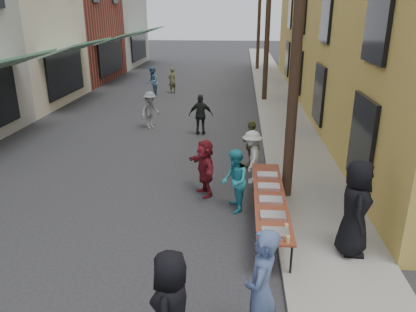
% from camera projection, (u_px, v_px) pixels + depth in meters
% --- Properties ---
extents(ground, '(120.00, 120.00, 0.00)m').
position_uv_depth(ground, '(85.00, 255.00, 8.17)').
color(ground, '#28282B').
rests_on(ground, ground).
extents(sidewalk, '(2.20, 60.00, 0.10)m').
position_uv_depth(sidewalk, '(277.00, 100.00, 21.82)').
color(sidewalk, gray).
rests_on(sidewalk, ground).
extents(utility_pole_near, '(0.26, 0.26, 9.00)m').
position_uv_depth(utility_pole_near, '(299.00, 17.00, 9.12)').
color(utility_pole_near, '#2D2116').
rests_on(utility_pole_near, ground).
extents(utility_pole_mid, '(0.26, 0.26, 9.00)m').
position_uv_depth(utility_pole_mid, '(268.00, 13.00, 20.36)').
color(utility_pole_mid, '#2D2116').
rests_on(utility_pole_mid, ground).
extents(utility_pole_far, '(0.26, 0.26, 9.00)m').
position_uv_depth(utility_pole_far, '(259.00, 12.00, 31.60)').
color(utility_pole_far, '#2D2116').
rests_on(utility_pole_far, ground).
extents(serving_table, '(0.70, 4.00, 0.75)m').
position_uv_depth(serving_table, '(270.00, 198.00, 9.03)').
color(serving_table, maroon).
rests_on(serving_table, ground).
extents(catering_tray_sausage, '(0.50, 0.33, 0.08)m').
position_uv_depth(catering_tray_sausage, '(275.00, 233.00, 7.46)').
color(catering_tray_sausage, maroon).
rests_on(catering_tray_sausage, serving_table).
extents(catering_tray_foil_b, '(0.50, 0.33, 0.08)m').
position_uv_depth(catering_tray_foil_b, '(273.00, 216.00, 8.07)').
color(catering_tray_foil_b, '#B2B2B7').
rests_on(catering_tray_foil_b, serving_table).
extents(catering_tray_buns, '(0.50, 0.33, 0.08)m').
position_uv_depth(catering_tray_buns, '(271.00, 200.00, 8.72)').
color(catering_tray_buns, tan).
rests_on(catering_tray_buns, serving_table).
extents(catering_tray_foil_d, '(0.50, 0.33, 0.08)m').
position_uv_depth(catering_tray_foil_d, '(269.00, 187.00, 9.38)').
color(catering_tray_foil_d, '#B2B2B7').
rests_on(catering_tray_foil_d, serving_table).
extents(catering_tray_buns_end, '(0.50, 0.33, 0.08)m').
position_uv_depth(catering_tray_buns_end, '(267.00, 175.00, 10.04)').
color(catering_tray_buns_end, tan).
rests_on(catering_tray_buns_end, serving_table).
extents(condiment_jar_a, '(0.07, 0.07, 0.08)m').
position_uv_depth(condiment_jar_a, '(264.00, 241.00, 7.19)').
color(condiment_jar_a, '#A57F26').
rests_on(condiment_jar_a, serving_table).
extents(condiment_jar_b, '(0.07, 0.07, 0.08)m').
position_uv_depth(condiment_jar_b, '(264.00, 238.00, 7.29)').
color(condiment_jar_b, '#A57F26').
rests_on(condiment_jar_b, serving_table).
extents(condiment_jar_c, '(0.07, 0.07, 0.08)m').
position_uv_depth(condiment_jar_c, '(264.00, 235.00, 7.38)').
color(condiment_jar_c, '#A57F26').
rests_on(condiment_jar_c, serving_table).
extents(cup_stack, '(0.08, 0.08, 0.12)m').
position_uv_depth(cup_stack, '(288.00, 240.00, 7.20)').
color(cup_stack, tan).
rests_on(cup_stack, serving_table).
extents(guest_front_a, '(0.66, 0.92, 1.74)m').
position_uv_depth(guest_front_a, '(172.00, 309.00, 5.44)').
color(guest_front_a, black).
rests_on(guest_front_a, ground).
extents(guest_front_b, '(0.61, 0.79, 1.92)m').
position_uv_depth(guest_front_b, '(261.00, 291.00, 5.65)').
color(guest_front_b, '#455785').
rests_on(guest_front_b, ground).
extents(guest_front_c, '(0.71, 0.85, 1.57)m').
position_uv_depth(guest_front_c, '(235.00, 181.00, 9.73)').
color(guest_front_c, teal).
rests_on(guest_front_c, ground).
extents(guest_front_d, '(0.63, 1.02, 1.53)m').
position_uv_depth(guest_front_d, '(252.00, 157.00, 11.35)').
color(guest_front_d, silver).
rests_on(guest_front_d, ground).
extents(guest_front_e, '(0.77, 0.99, 1.56)m').
position_uv_depth(guest_front_e, '(251.00, 145.00, 12.32)').
color(guest_front_e, '#60663B').
rests_on(guest_front_e, ground).
extents(guest_queue_back, '(1.03, 1.47, 1.53)m').
position_uv_depth(guest_queue_back, '(205.00, 168.00, 10.60)').
color(guest_queue_back, maroon).
rests_on(guest_queue_back, ground).
extents(server, '(0.74, 1.02, 1.94)m').
position_uv_depth(server, '(355.00, 208.00, 7.78)').
color(server, black).
rests_on(server, sidewalk).
extents(passerby_left, '(0.99, 1.14, 1.53)m').
position_uv_depth(passerby_left, '(150.00, 110.00, 16.64)').
color(passerby_left, slate).
rests_on(passerby_left, ground).
extents(passerby_mid, '(0.94, 0.41, 1.59)m').
position_uv_depth(passerby_mid, '(201.00, 115.00, 15.77)').
color(passerby_mid, black).
rests_on(passerby_mid, ground).
extents(passerby_right, '(0.62, 0.65, 1.49)m').
position_uv_depth(passerby_right, '(172.00, 80.00, 23.73)').
color(passerby_right, brown).
rests_on(passerby_right, ground).
extents(passerby_far, '(0.76, 0.91, 1.67)m').
position_uv_depth(passerby_far, '(152.00, 82.00, 22.72)').
color(passerby_far, '#4D7194').
rests_on(passerby_far, ground).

